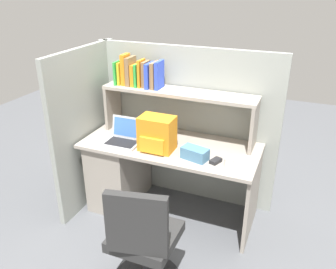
# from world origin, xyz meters

# --- Properties ---
(ground_plane) EXTENTS (8.00, 8.00, 0.00)m
(ground_plane) POSITION_xyz_m (0.00, 0.00, 0.00)
(ground_plane) COLOR #595B60
(desk) EXTENTS (1.60, 0.70, 0.73)m
(desk) POSITION_xyz_m (-0.39, 0.00, 0.40)
(desk) COLOR #AAA093
(desk) RESTS_ON ground_plane
(cubicle_partition_rear) EXTENTS (1.84, 0.05, 1.55)m
(cubicle_partition_rear) POSITION_xyz_m (0.00, 0.38, 0.78)
(cubicle_partition_rear) COLOR #939991
(cubicle_partition_rear) RESTS_ON ground_plane
(cubicle_partition_left) EXTENTS (0.05, 1.06, 1.55)m
(cubicle_partition_left) POSITION_xyz_m (-0.85, -0.05, 0.78)
(cubicle_partition_left) COLOR #939991
(cubicle_partition_left) RESTS_ON ground_plane
(overhead_hutch) EXTENTS (1.44, 0.28, 0.45)m
(overhead_hutch) POSITION_xyz_m (0.00, 0.20, 1.08)
(overhead_hutch) COLOR gray
(overhead_hutch) RESTS_ON desk
(reference_books_on_shelf) EXTENTS (0.45, 0.19, 0.29)m
(reference_books_on_shelf) POSITION_xyz_m (-0.39, 0.20, 1.30)
(reference_books_on_shelf) COLOR green
(reference_books_on_shelf) RESTS_ON overhead_hutch
(laptop) EXTENTS (0.31, 0.26, 0.22)m
(laptop) POSITION_xyz_m (-0.41, -0.12, 0.78)
(laptop) COLOR #B7BABF
(laptop) RESTS_ON desk
(backpack) EXTENTS (0.30, 0.23, 0.30)m
(backpack) POSITION_xyz_m (-0.07, -0.14, 0.88)
(backpack) COLOR orange
(backpack) RESTS_ON desk
(computer_mouse) EXTENTS (0.09, 0.12, 0.03)m
(computer_mouse) POSITION_xyz_m (0.47, -0.17, 0.75)
(computer_mouse) COLOR #262628
(computer_mouse) RESTS_ON desk
(paper_cup) EXTENTS (0.08, 0.08, 0.08)m
(paper_cup) POSITION_xyz_m (0.59, -0.21, 0.77)
(paper_cup) COLOR white
(paper_cup) RESTS_ON desk
(tissue_box) EXTENTS (0.24, 0.17, 0.10)m
(tissue_box) POSITION_xyz_m (0.29, -0.18, 0.78)
(tissue_box) COLOR teal
(tissue_box) RESTS_ON desk
(office_chair) EXTENTS (0.52, 0.53, 0.93)m
(office_chair) POSITION_xyz_m (0.19, -0.95, 0.39)
(office_chair) COLOR black
(office_chair) RESTS_ON ground_plane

